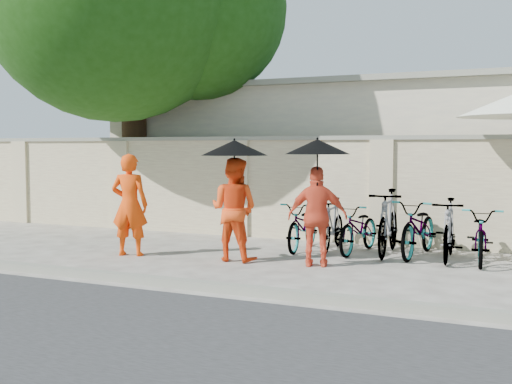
% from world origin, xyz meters
% --- Properties ---
extents(ground, '(80.00, 80.00, 0.00)m').
position_xyz_m(ground, '(0.00, 0.00, 0.00)').
color(ground, '#B8B2A4').
extents(kerb, '(40.00, 0.16, 0.12)m').
position_xyz_m(kerb, '(0.00, -1.70, 0.06)').
color(kerb, gray).
rests_on(kerb, ground).
extents(compound_wall, '(20.00, 0.30, 2.00)m').
position_xyz_m(compound_wall, '(1.00, 3.20, 1.00)').
color(compound_wall, beige).
rests_on(compound_wall, ground).
extents(building_behind, '(14.00, 6.00, 3.20)m').
position_xyz_m(building_behind, '(2.00, 7.00, 1.60)').
color(building_behind, beige).
rests_on(building_behind, ground).
extents(monk_left, '(0.73, 0.57, 1.75)m').
position_xyz_m(monk_left, '(-1.65, 0.14, 0.87)').
color(monk_left, '#FF4509').
rests_on(monk_left, ground).
extents(monk_center, '(0.84, 0.66, 1.69)m').
position_xyz_m(monk_center, '(0.20, 0.44, 0.85)').
color(monk_center, '#F74714').
rests_on(monk_center, ground).
extents(parasol_center, '(1.08, 1.08, 1.01)m').
position_xyz_m(parasol_center, '(0.25, 0.36, 1.85)').
color(parasol_center, black).
rests_on(parasol_center, ground).
extents(monk_right, '(0.99, 0.63, 1.56)m').
position_xyz_m(monk_right, '(1.61, 0.52, 0.78)').
color(monk_right, '#E94B2A').
rests_on(monk_right, ground).
extents(parasol_right, '(1.00, 1.00, 1.09)m').
position_xyz_m(parasol_right, '(1.63, 0.44, 1.87)').
color(parasol_right, black).
rests_on(parasol_right, ground).
extents(bike_0, '(0.71, 1.71, 0.88)m').
position_xyz_m(bike_0, '(0.84, 1.94, 0.44)').
color(bike_0, gray).
rests_on(bike_0, ground).
extents(bike_1, '(0.56, 1.61, 0.95)m').
position_xyz_m(bike_1, '(1.35, 2.07, 0.48)').
color(bike_1, gray).
rests_on(bike_1, ground).
extents(bike_2, '(0.73, 1.72, 0.88)m').
position_xyz_m(bike_2, '(1.87, 2.01, 0.44)').
color(bike_2, gray).
rests_on(bike_2, ground).
extents(bike_3, '(0.67, 1.92, 1.14)m').
position_xyz_m(bike_3, '(2.38, 2.01, 0.57)').
color(bike_3, gray).
rests_on(bike_3, ground).
extents(bike_4, '(0.80, 1.91, 0.98)m').
position_xyz_m(bike_4, '(2.89, 2.09, 0.49)').
color(bike_4, gray).
rests_on(bike_4, ground).
extents(bike_5, '(0.59, 1.72, 1.02)m').
position_xyz_m(bike_5, '(3.40, 1.91, 0.51)').
color(bike_5, gray).
rests_on(bike_5, ground).
extents(bike_6, '(0.79, 1.79, 0.91)m').
position_xyz_m(bike_6, '(3.91, 1.89, 0.46)').
color(bike_6, gray).
rests_on(bike_6, ground).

